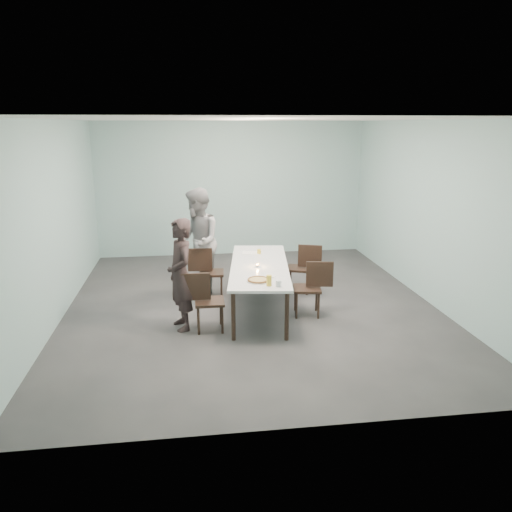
{
  "coord_description": "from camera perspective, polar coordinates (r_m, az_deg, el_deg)",
  "views": [
    {
      "loc": [
        -1.0,
        -7.76,
        2.93
      ],
      "look_at": [
        0.0,
        -0.56,
        1.0
      ],
      "focal_mm": 35.0,
      "sensor_mm": 36.0,
      "label": 1
    }
  ],
  "objects": [
    {
      "name": "water_tumbler",
      "position": [
        6.91,
        2.59,
        -3.15
      ],
      "size": [
        0.08,
        0.08,
        0.09
      ],
      "primitive_type": "cylinder",
      "color": "silver",
      "rests_on": "table"
    },
    {
      "name": "tealight",
      "position": [
        7.84,
        0.16,
        -1.13
      ],
      "size": [
        0.06,
        0.06,
        0.05
      ],
      "color": "silver",
      "rests_on": "table"
    },
    {
      "name": "chair_far_right",
      "position": [
        8.92,
        5.45,
        -1.01
      ],
      "size": [
        0.65,
        0.54,
        0.87
      ],
      "rotation": [
        0.0,
        0.0,
        2.8
      ],
      "color": "black",
      "rests_on": "ground"
    },
    {
      "name": "ground",
      "position": [
        8.36,
        -0.52,
        -5.67
      ],
      "size": [
        7.0,
        7.0,
        0.0
      ],
      "primitive_type": "plane",
      "color": "#333335",
      "rests_on": "ground"
    },
    {
      "name": "diner_near",
      "position": [
        7.29,
        -8.6,
        -2.11
      ],
      "size": [
        0.54,
        0.69,
        1.64
      ],
      "primitive_type": "imported",
      "rotation": [
        0.0,
        0.0,
        -1.29
      ],
      "color": "black",
      "rests_on": "ground"
    },
    {
      "name": "table",
      "position": [
        7.99,
        0.39,
        -1.39
      ],
      "size": [
        1.24,
        2.7,
        0.75
      ],
      "rotation": [
        0.0,
        0.0,
        -0.13
      ],
      "color": "white",
      "rests_on": "ground"
    },
    {
      "name": "amber_tumbler",
      "position": [
        8.63,
        0.34,
        0.51
      ],
      "size": [
        0.07,
        0.07,
        0.08
      ],
      "primitive_type": "cylinder",
      "color": "yellow",
      "rests_on": "table"
    },
    {
      "name": "chair_near_right",
      "position": [
        7.86,
        6.45,
        -3.24
      ],
      "size": [
        0.64,
        0.48,
        0.87
      ],
      "rotation": [
        0.0,
        0.0,
        2.98
      ],
      "color": "black",
      "rests_on": "ground"
    },
    {
      "name": "chair_far_left",
      "position": [
        8.66,
        -5.66,
        -1.49
      ],
      "size": [
        0.62,
        0.45,
        0.87
      ],
      "rotation": [
        0.0,
        0.0,
        -0.07
      ],
      "color": "black",
      "rests_on": "ground"
    },
    {
      "name": "pizza",
      "position": [
        7.14,
        0.28,
        -2.76
      ],
      "size": [
        0.34,
        0.34,
        0.04
      ],
      "color": "white",
      "rests_on": "table"
    },
    {
      "name": "chair_near_left",
      "position": [
        7.28,
        -5.97,
        -4.72
      ],
      "size": [
        0.61,
        0.42,
        0.87
      ],
      "rotation": [
        0.0,
        0.0,
        -0.0
      ],
      "color": "black",
      "rests_on": "ground"
    },
    {
      "name": "side_plate",
      "position": [
        7.37,
        1.62,
        -2.3
      ],
      "size": [
        0.18,
        0.18,
        0.01
      ],
      "primitive_type": "cylinder",
      "color": "white",
      "rests_on": "table"
    },
    {
      "name": "room_shell",
      "position": [
        7.88,
        -0.56,
        8.26
      ],
      "size": [
        6.02,
        7.02,
        3.01
      ],
      "color": "#96BCBD",
      "rests_on": "ground"
    },
    {
      "name": "beer_glass",
      "position": [
        6.94,
        1.5,
        -2.81
      ],
      "size": [
        0.08,
        0.08,
        0.15
      ],
      "primitive_type": "cylinder",
      "color": "yellow",
      "rests_on": "table"
    },
    {
      "name": "menu",
      "position": [
        8.7,
        -0.59,
        0.37
      ],
      "size": [
        0.33,
        0.26,
        0.01
      ],
      "primitive_type": "cube",
      "rotation": [
        0.0,
        0.0,
        -0.13
      ],
      "color": "silver",
      "rests_on": "table"
    },
    {
      "name": "diner_far",
      "position": [
        8.77,
        -6.67,
        1.62
      ],
      "size": [
        0.82,
        0.99,
        1.87
      ],
      "primitive_type": "imported",
      "rotation": [
        0.0,
        0.0,
        -1.44
      ],
      "color": "gray",
      "rests_on": "ground"
    }
  ]
}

